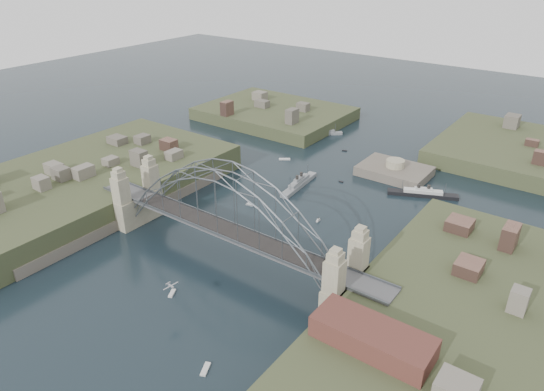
{
  "coord_description": "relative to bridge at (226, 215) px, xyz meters",
  "views": [
    {
      "loc": [
        67.17,
        -73.64,
        67.31
      ],
      "look_at": [
        0.0,
        18.0,
        10.0
      ],
      "focal_mm": 32.5,
      "sensor_mm": 36.0,
      "label": 1
    }
  ],
  "objects": [
    {
      "name": "ground",
      "position": [
        0.0,
        0.0,
        -12.32
      ],
      "size": [
        500.0,
        500.0,
        0.0
      ],
      "primitive_type": "plane",
      "color": "black",
      "rests_on": "ground"
    },
    {
      "name": "headland_nw",
      "position": [
        -55.0,
        95.0,
        -11.82
      ],
      "size": [
        60.0,
        45.0,
        9.0
      ],
      "primitive_type": "cube",
      "color": "#384023",
      "rests_on": "ground"
    },
    {
      "name": "wharf_shed",
      "position": [
        44.0,
        -14.0,
        -2.32
      ],
      "size": [
        20.0,
        8.0,
        4.0
      ],
      "primitive_type": "cube",
      "color": "#592D26",
      "rests_on": "shore_east"
    },
    {
      "name": "small_boat_f",
      "position": [
        0.52,
        54.79,
        -12.17
      ],
      "size": [
        1.46,
        0.52,
        0.45
      ],
      "color": "silver",
      "rests_on": "ground"
    },
    {
      "name": "ocean_liner",
      "position": [
        25.29,
        60.72,
        -11.53
      ],
      "size": [
        20.11,
        11.09,
        5.1
      ],
      "color": "black",
      "rests_on": "ground"
    },
    {
      "name": "shore_west",
      "position": [
        -57.32,
        0.0,
        -10.35
      ],
      "size": [
        50.5,
        90.0,
        12.0
      ],
      "color": "#384023",
      "rests_on": "ground"
    },
    {
      "name": "naval_cruiser_far",
      "position": [
        -26.77,
        90.37,
        -11.58
      ],
      "size": [
        11.97,
        10.82,
        4.79
      ],
      "color": "gray",
      "rests_on": "ground"
    },
    {
      "name": "small_boat_d",
      "position": [
        29.91,
        45.6,
        -12.17
      ],
      "size": [
        2.36,
        1.37,
        0.45
      ],
      "color": "silver",
      "rests_on": "ground"
    },
    {
      "name": "small_boat_e",
      "position": [
        -24.89,
        59.52,
        -12.17
      ],
      "size": [
        3.92,
        3.4,
        0.45
      ],
      "color": "silver",
      "rests_on": "ground"
    },
    {
      "name": "small_boat_h",
      "position": [
        -11.69,
        79.42,
        -12.17
      ],
      "size": [
        1.96,
        1.24,
        0.45
      ],
      "color": "silver",
      "rests_on": "ground"
    },
    {
      "name": "naval_cruiser_near",
      "position": [
        -8.58,
        44.09,
        -11.41
      ],
      "size": [
        4.43,
        19.71,
        5.87
      ],
      "color": "gray",
      "rests_on": "ground"
    },
    {
      "name": "small_boat_c",
      "position": [
        -1.14,
        -17.26,
        -12.17
      ],
      "size": [
        2.1,
        2.88,
        0.45
      ],
      "color": "silver",
      "rests_on": "ground"
    },
    {
      "name": "small_boat_b",
      "position": [
        7.85,
        28.77,
        -12.03
      ],
      "size": [
        0.68,
        1.68,
        1.43
      ],
      "color": "silver",
      "rests_on": "ground"
    },
    {
      "name": "shore_east",
      "position": [
        57.32,
        0.0,
        -10.35
      ],
      "size": [
        50.5,
        90.0,
        12.0
      ],
      "color": "#384023",
      "rests_on": "ground"
    },
    {
      "name": "small_boat_g",
      "position": [
        19.59,
        -28.8,
        -12.17
      ],
      "size": [
        2.24,
        3.29,
        0.45
      ],
      "color": "silver",
      "rests_on": "ground"
    },
    {
      "name": "small_boat_i",
      "position": [
        32.96,
        14.89,
        -12.04
      ],
      "size": [
        0.85,
        2.24,
        1.43
      ],
      "color": "silver",
      "rests_on": "ground"
    },
    {
      "name": "headland_ne",
      "position": [
        50.0,
        110.0,
        -11.57
      ],
      "size": [
        70.0,
        55.0,
        9.5
      ],
      "primitive_type": "cube",
      "color": "#384023",
      "rests_on": "ground"
    },
    {
      "name": "small_boat_a",
      "position": [
        -13.12,
        24.94,
        -12.04
      ],
      "size": [
        2.52,
        1.15,
        1.43
      ],
      "color": "silver",
      "rests_on": "ground"
    },
    {
      "name": "aeroplane",
      "position": [
        3.16,
        -21.05,
        -5.8
      ],
      "size": [
        1.97,
        3.62,
        0.53
      ],
      "color": "#9EA0A5"
    },
    {
      "name": "bridge",
      "position": [
        0.0,
        0.0,
        0.0
      ],
      "size": [
        84.0,
        13.8,
        24.6
      ],
      "color": "#4F4F51",
      "rests_on": "ground"
    },
    {
      "name": "fort_island",
      "position": [
        12.0,
        70.0,
        -12.66
      ],
      "size": [
        22.0,
        16.0,
        9.4
      ],
      "color": "#5A5246",
      "rests_on": "ground"
    }
  ]
}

